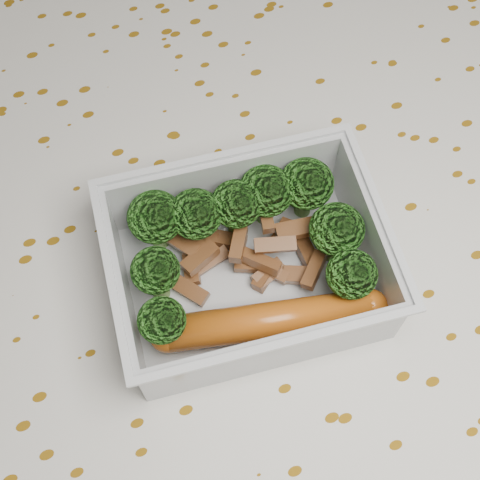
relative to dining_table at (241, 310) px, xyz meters
name	(u,v)px	position (x,y,z in m)	size (l,w,h in m)	color
ground_plane	(241,443)	(0.00, 0.00, -0.67)	(4.00, 4.00, 0.00)	olive
dining_table	(241,310)	(0.00, 0.00, 0.00)	(1.40, 0.90, 0.75)	brown
tablecloth	(242,288)	(0.00, 0.00, 0.05)	(1.46, 0.96, 0.19)	silver
lunch_container	(248,269)	(0.00, -0.01, 0.11)	(0.20, 0.17, 0.06)	silver
broccoli_florets	(246,227)	(0.01, 0.01, 0.13)	(0.17, 0.13, 0.06)	#608C3F
meat_pile	(244,255)	(0.00, 0.00, 0.11)	(0.11, 0.08, 0.03)	brown
sausage	(270,320)	(0.00, -0.05, 0.11)	(0.16, 0.06, 0.02)	#B05213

